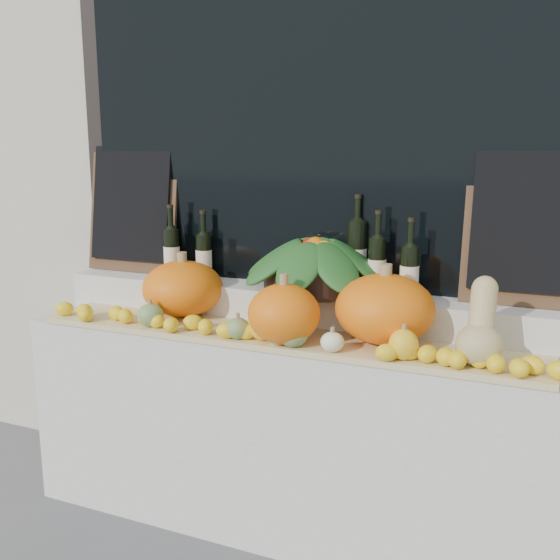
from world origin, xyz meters
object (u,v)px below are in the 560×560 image
object	(u,v)px
butternut_squash	(481,330)
produce_bowl	(315,264)
pumpkin_left	(183,288)
wine_bottle_tall	(357,255)
pumpkin_right	(385,309)

from	to	relation	value
butternut_squash	produce_bowl	world-z (taller)	produce_bowl
pumpkin_left	produce_bowl	world-z (taller)	produce_bowl
pumpkin_left	butternut_squash	size ratio (longest dim) A/B	1.21
wine_bottle_tall	pumpkin_left	bearing A→B (deg)	-162.92
pumpkin_right	pumpkin_left	bearing A→B (deg)	177.01
butternut_squash	wine_bottle_tall	size ratio (longest dim) A/B	0.72
wine_bottle_tall	pumpkin_right	bearing A→B (deg)	-54.61
pumpkin_right	produce_bowl	xyz separation A→B (m)	(-0.35, 0.19, 0.12)
pumpkin_left	produce_bowl	size ratio (longest dim) A/B	0.53
pumpkin_right	produce_bowl	bearing A→B (deg)	151.53
produce_bowl	wine_bottle_tall	world-z (taller)	wine_bottle_tall
butternut_squash	wine_bottle_tall	bearing A→B (deg)	145.54
pumpkin_left	wine_bottle_tall	xyz separation A→B (m)	(0.74, 0.23, 0.16)
pumpkin_right	butternut_squash	world-z (taller)	butternut_squash
pumpkin_right	butternut_squash	size ratio (longest dim) A/B	1.28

